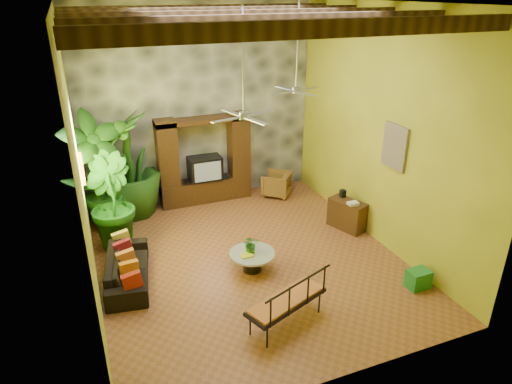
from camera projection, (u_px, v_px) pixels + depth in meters
name	position (u px, v px, depth m)	size (l,w,h in m)	color
ground	(248.00, 259.00, 9.62)	(7.00, 7.00, 0.00)	brown
ceiling	(246.00, 3.00, 7.57)	(6.00, 7.00, 0.02)	silver
back_wall	(198.00, 105.00, 11.56)	(6.00, 0.02, 5.00)	olive
left_wall	(78.00, 167.00, 7.58)	(0.02, 7.00, 5.00)	olive
right_wall	(380.00, 129.00, 9.61)	(0.02, 7.00, 5.00)	olive
stone_accent_wall	(199.00, 106.00, 11.51)	(5.98, 0.10, 4.98)	#3D4045
ceiling_beams	(246.00, 17.00, 7.66)	(5.95, 5.36, 0.22)	#352210
entertainment_center	(205.00, 166.00, 11.88)	(2.40, 0.55, 2.30)	black
ceiling_fan_front	(244.00, 104.00, 7.82)	(1.28, 1.28, 1.86)	#A1A1A6
ceiling_fan_back	(296.00, 81.00, 9.78)	(1.28, 1.28, 1.86)	#A1A1A6
wall_art_mask	(82.00, 169.00, 8.61)	(0.06, 0.32, 0.55)	orange
wall_art_painting	(395.00, 147.00, 9.17)	(0.06, 0.70, 0.90)	#286393
sofa	(128.00, 268.00, 8.79)	(1.93, 0.76, 0.56)	black
wicker_armchair	(276.00, 184.00, 12.45)	(0.69, 0.71, 0.65)	olive
tall_plant_a	(98.00, 173.00, 10.27)	(1.48, 1.01, 2.82)	#1E5716
tall_plant_b	(110.00, 202.00, 9.71)	(1.15, 0.93, 2.09)	#1B661A
tall_plant_c	(129.00, 165.00, 11.02)	(1.47, 1.47, 2.63)	#235616
coffee_table	(252.00, 259.00, 9.14)	(0.91, 0.91, 0.40)	black
centerpiece_plant	(251.00, 244.00, 9.05)	(0.32, 0.28, 0.35)	#2A6B1C
yellow_tray	(247.00, 255.00, 8.97)	(0.24, 0.17, 0.03)	gold
iron_bench	(288.00, 300.00, 7.49)	(1.57, 1.05, 0.57)	black
side_console	(347.00, 215.00, 10.71)	(0.40, 0.88, 0.70)	#392512
green_bin	(418.00, 279.00, 8.64)	(0.42, 0.31, 0.36)	#1E7123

